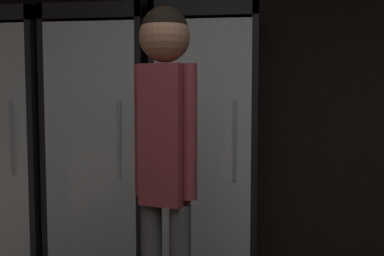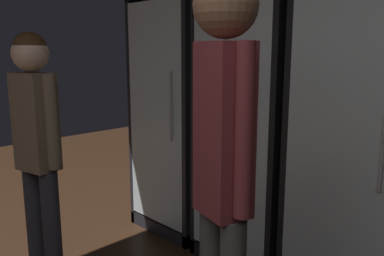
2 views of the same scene
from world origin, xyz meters
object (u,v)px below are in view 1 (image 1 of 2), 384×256
Objects in this scene: cooler_left at (108,149)px; shopper_near at (165,144)px; cooler_far_left at (14,148)px; cooler_center at (208,151)px.

cooler_left is 1.36m from shopper_near.
shopper_near is at bearing -60.61° from cooler_left.
cooler_left is (0.73, 0.00, 0.00)m from cooler_far_left.
cooler_left is at bearing 179.80° from cooler_center.
cooler_center reaches higher than shopper_near.
cooler_far_left is 1.11× the size of shopper_near.
shopper_near is at bearing -40.02° from cooler_far_left.
cooler_far_left is 1.83m from shopper_near.
cooler_center is (0.73, -0.00, -0.00)m from cooler_left.
shopper_near is (1.39, -1.17, 0.18)m from cooler_far_left.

